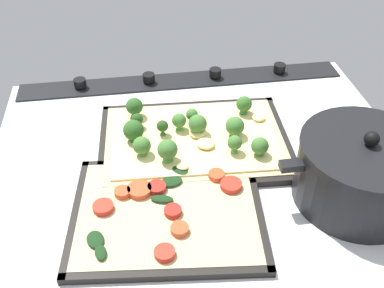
# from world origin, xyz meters

# --- Properties ---
(ground_plane) EXTENTS (0.79, 0.69, 0.03)m
(ground_plane) POSITION_xyz_m (0.00, 0.00, -0.01)
(ground_plane) COLOR silver
(stove_control_panel) EXTENTS (0.76, 0.07, 0.03)m
(stove_control_panel) POSITION_xyz_m (0.00, -0.31, 0.01)
(stove_control_panel) COLOR black
(stove_control_panel) RESTS_ON ground_plane
(baking_tray_front) EXTENTS (0.38, 0.28, 0.01)m
(baking_tray_front) POSITION_xyz_m (0.01, -0.07, 0.00)
(baking_tray_front) COLOR black
(baking_tray_front) RESTS_ON ground_plane
(broccoli_pizza) EXTENTS (0.35, 0.25, 0.06)m
(broccoli_pizza) POSITION_xyz_m (0.01, -0.07, 0.02)
(broccoli_pizza) COLOR #D3B77F
(broccoli_pizza) RESTS_ON baking_tray_front
(baking_tray_back) EXTENTS (0.33, 0.28, 0.01)m
(baking_tray_back) POSITION_xyz_m (0.08, 0.11, 0.00)
(baking_tray_back) COLOR black
(baking_tray_back) RESTS_ON ground_plane
(veggie_pizza_back) EXTENTS (0.31, 0.26, 0.02)m
(veggie_pizza_back) POSITION_xyz_m (0.08, 0.10, 0.01)
(veggie_pizza_back) COLOR #C3B783
(veggie_pizza_back) RESTS_ON baking_tray_back
(cooking_pot) EXTENTS (0.28, 0.22, 0.14)m
(cooking_pot) POSITION_xyz_m (-0.24, 0.11, 0.06)
(cooking_pot) COLOR black
(cooking_pot) RESTS_ON ground_plane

